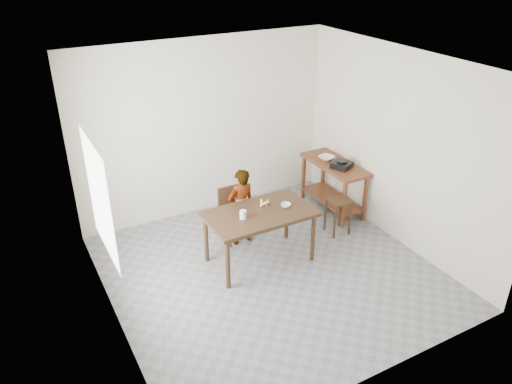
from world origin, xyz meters
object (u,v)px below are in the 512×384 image
stool (338,216)px  child (241,207)px  prep_counter (333,186)px  dining_table (260,237)px  dining_chair (236,215)px

stool → child: bearing=161.6°
prep_counter → dining_table: bearing=-157.9°
dining_chair → stool: size_ratio=1.41×
dining_table → dining_chair: size_ratio=1.79×
prep_counter → child: (-1.72, -0.17, 0.17)m
child → stool: child is taller
dining_table → dining_chair: (-0.04, 0.64, 0.02)m
dining_table → dining_chair: dining_chair is taller
prep_counter → child: 1.74m
prep_counter → child: size_ratio=1.05×
child → prep_counter: bearing=-179.3°
dining_chair → stool: bearing=-21.2°
dining_table → prep_counter: bearing=22.1°
dining_table → child: (0.00, 0.53, 0.19)m
dining_table → dining_chair: bearing=93.2°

